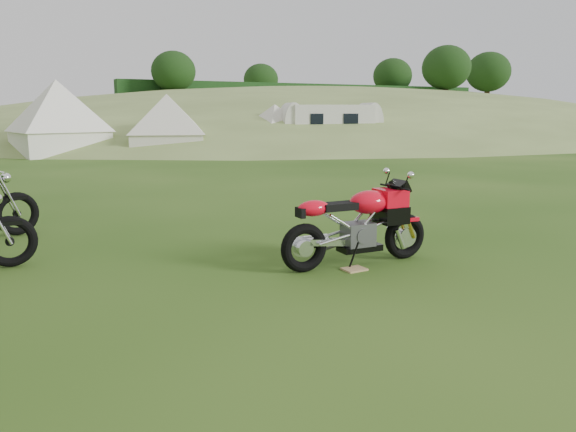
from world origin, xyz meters
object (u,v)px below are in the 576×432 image
plywood_board (354,269)px  sport_motorcycle (357,219)px  tent_mid (168,124)px  tent_right (275,126)px  tent_left (59,121)px  caravan (330,127)px

plywood_board → sport_motorcycle: bearing=50.8°
plywood_board → tent_mid: 19.48m
tent_mid → tent_right: bearing=16.8°
tent_mid → tent_left: bearing=176.7°
tent_mid → tent_right: (5.19, -0.18, -0.13)m
tent_left → tent_right: tent_left is taller
tent_right → sport_motorcycle: bearing=-125.5°
caravan → tent_left: bearing=-178.2°
tent_mid → caravan: (7.61, -1.32, -0.20)m
plywood_board → tent_left: size_ratio=0.08×
tent_right → tent_left: bearing=156.5°
sport_motorcycle → tent_mid: 19.24m
plywood_board → tent_right: size_ratio=0.10×
sport_motorcycle → tent_left: bearing=96.1°
tent_left → caravan: bearing=-25.2°
tent_right → caravan: tent_right is taller
tent_mid → caravan: tent_mid is taller
tent_left → tent_right: bearing=-22.2°
sport_motorcycle → tent_left: (-1.35, 20.75, 0.90)m
tent_left → tent_mid: bearing=-32.8°
sport_motorcycle → tent_mid: (2.97, 18.99, 0.73)m
sport_motorcycle → caravan: caravan is taller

